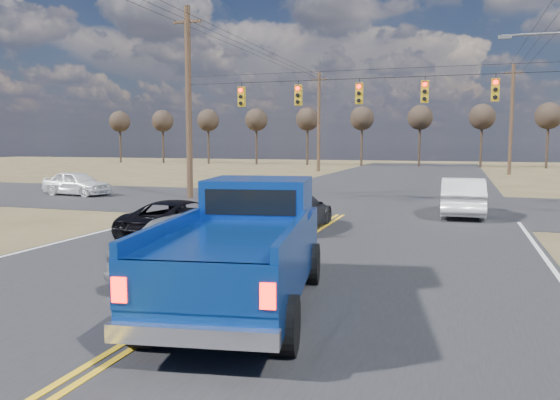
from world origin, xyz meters
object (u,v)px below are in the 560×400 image
(silver_suv, at_px, (203,243))
(dgrey_car_queue, at_px, (294,211))
(pickup_truck, at_px, (245,248))
(cross_car_west, at_px, (77,183))
(white_car_queue, at_px, (463,197))
(black_suv, at_px, (181,219))

(silver_suv, bearing_deg, dgrey_car_queue, -82.81)
(pickup_truck, distance_m, cross_car_west, 23.49)
(white_car_queue, bearing_deg, pickup_truck, 74.04)
(white_car_queue, height_order, cross_car_west, white_car_queue)
(silver_suv, bearing_deg, pickup_truck, 142.03)
(silver_suv, relative_size, black_suv, 1.04)
(pickup_truck, bearing_deg, dgrey_car_queue, 91.15)
(white_car_queue, relative_size, dgrey_car_queue, 1.06)
(silver_suv, xyz_separation_m, cross_car_west, (-15.09, 14.71, -0.10))
(silver_suv, distance_m, white_car_queue, 13.82)
(black_suv, distance_m, cross_car_west, 16.11)
(silver_suv, relative_size, white_car_queue, 0.98)
(black_suv, xyz_separation_m, cross_car_west, (-12.24, 10.48, 0.08))
(silver_suv, height_order, cross_car_west, silver_suv)
(pickup_truck, bearing_deg, black_suv, 117.81)
(pickup_truck, relative_size, black_suv, 1.42)
(dgrey_car_queue, bearing_deg, black_suv, 46.46)
(pickup_truck, distance_m, dgrey_car_queue, 9.03)
(black_suv, distance_m, dgrey_car_queue, 4.09)
(black_suv, height_order, white_car_queue, white_car_queue)
(silver_suv, distance_m, cross_car_west, 21.08)
(pickup_truck, relative_size, dgrey_car_queue, 1.41)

